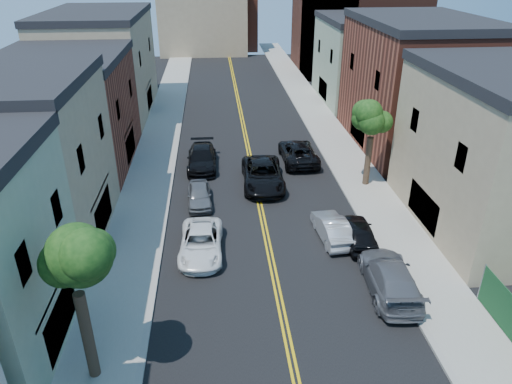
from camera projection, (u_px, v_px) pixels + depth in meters
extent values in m
cube|color=gray|center=(157.00, 142.00, 41.97)|extent=(3.20, 100.00, 0.15)
cube|color=gray|center=(333.00, 137.00, 43.25)|extent=(3.20, 100.00, 0.15)
cube|color=gray|center=(177.00, 142.00, 42.11)|extent=(0.30, 100.00, 0.15)
cube|color=gray|center=(314.00, 137.00, 43.11)|extent=(0.30, 100.00, 0.15)
cube|color=#998466|center=(12.00, 167.00, 26.14)|extent=(9.00, 10.00, 9.00)
cube|color=brown|center=(67.00, 115.00, 36.15)|extent=(9.00, 12.00, 8.00)
cube|color=#998466|center=(102.00, 66.00, 48.26)|extent=(9.00, 16.00, 9.50)
cube|color=#998466|center=(506.00, 156.00, 27.52)|extent=(9.00, 12.00, 9.00)
cube|color=brown|center=(414.00, 87.00, 39.75)|extent=(9.00, 14.00, 10.00)
cube|color=gray|center=(364.00, 62.00, 52.53)|extent=(9.00, 12.00, 8.50)
cube|color=#4C2319|center=(356.00, 25.00, 66.26)|extent=(16.00, 14.00, 12.00)
cube|color=#998466|center=(203.00, 15.00, 76.97)|extent=(14.00, 8.00, 12.00)
cube|color=brown|center=(227.00, 19.00, 81.30)|extent=(10.00, 8.00, 10.00)
cylinder|color=#3A2C1D|center=(87.00, 335.00, 17.92)|extent=(0.44, 0.44, 3.96)
sphere|color=#0F330E|center=(67.00, 238.00, 15.98)|extent=(5.20, 5.20, 5.20)
sphere|color=#0F330E|center=(75.00, 217.00, 15.20)|extent=(3.90, 3.90, 3.90)
sphere|color=#0F330E|center=(58.00, 244.00, 16.63)|extent=(3.64, 3.64, 3.64)
cylinder|color=#3A2C1D|center=(368.00, 161.00, 33.53)|extent=(0.44, 0.44, 3.52)
sphere|color=#0F330E|center=(374.00, 110.00, 31.85)|extent=(4.40, 4.40, 4.40)
sphere|color=#0F330E|center=(383.00, 98.00, 31.19)|extent=(3.30, 3.30, 3.30)
sphere|color=#0F330E|center=(365.00, 114.00, 32.40)|extent=(3.08, 3.08, 3.08)
imported|color=white|center=(201.00, 243.00, 26.28)|extent=(2.48, 5.09, 1.39)
imported|color=#5B5D62|center=(199.00, 195.00, 31.55)|extent=(1.75, 3.96, 1.33)
imported|color=black|center=(202.00, 158.00, 36.90)|extent=(2.26, 5.45, 1.57)
imported|color=#5B5C62|center=(390.00, 277.00, 23.32)|extent=(2.65, 5.70, 1.61)
imported|color=black|center=(359.00, 232.00, 27.25)|extent=(1.98, 4.30, 1.43)
imported|color=#B7B9BF|center=(332.00, 228.00, 27.69)|extent=(1.81, 4.34, 1.40)
imported|color=black|center=(298.00, 152.00, 37.97)|extent=(2.71, 5.80, 1.61)
imported|color=black|center=(263.00, 175.00, 33.99)|extent=(2.97, 6.20, 1.71)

